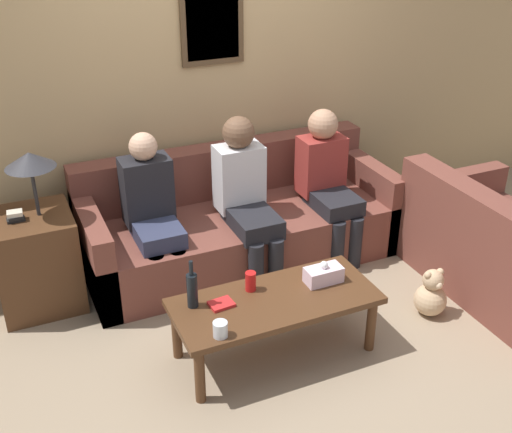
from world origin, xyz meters
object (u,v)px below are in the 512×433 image
at_px(coffee_table, 275,306).
at_px(person_right, 328,178).
at_px(person_left, 152,209).
at_px(couch_side, 509,257).
at_px(wine_bottle, 192,289).
at_px(person_middle, 246,193).
at_px(couch_main, 238,223).
at_px(drinking_glass, 220,329).
at_px(teddy_bear, 431,295).

bearing_deg(coffee_table, person_right, 47.42).
bearing_deg(person_left, coffee_table, -67.26).
relative_size(couch_side, wine_bottle, 5.02).
relative_size(wine_bottle, person_middle, 0.26).
distance_m(couch_side, wine_bottle, 2.27).
xyz_separation_m(couch_main, drinking_glass, (-0.68, -1.38, 0.17)).
bearing_deg(teddy_bear, person_left, 144.81).
relative_size(coffee_table, person_left, 1.10).
height_order(coffee_table, wine_bottle, wine_bottle).
height_order(couch_side, wine_bottle, couch_side).
distance_m(coffee_table, person_middle, 1.04).
bearing_deg(person_middle, wine_bottle, -129.42).
bearing_deg(teddy_bear, person_right, 102.09).
bearing_deg(wine_bottle, drinking_glass, -81.98).
xyz_separation_m(couch_main, person_left, (-0.69, -0.13, 0.32)).
xyz_separation_m(drinking_glass, person_left, (-0.01, 1.25, 0.15)).
bearing_deg(person_left, person_middle, -6.06).
height_order(person_right, teddy_bear, person_right).
bearing_deg(wine_bottle, person_middle, 50.58).
distance_m(couch_main, person_right, 0.76).
distance_m(drinking_glass, person_right, 1.79).
height_order(wine_bottle, person_left, person_left).
bearing_deg(person_middle, teddy_bear, -49.00).
bearing_deg(person_middle, couch_side, -33.56).
bearing_deg(drinking_glass, person_middle, 60.90).
xyz_separation_m(person_left, person_middle, (0.67, -0.07, 0.03)).
height_order(wine_bottle, teddy_bear, wine_bottle).
distance_m(couch_side, person_right, 1.40).
distance_m(drinking_glass, person_left, 1.26).
relative_size(couch_side, coffee_table, 1.24).
relative_size(person_left, person_right, 1.00).
relative_size(couch_main, drinking_glass, 26.09).
bearing_deg(person_middle, person_left, 173.94).
xyz_separation_m(couch_side, person_right, (-0.88, 1.04, 0.33)).
bearing_deg(coffee_table, person_middle, 76.76).
relative_size(person_middle, person_right, 1.03).
height_order(person_left, teddy_bear, person_left).
distance_m(drinking_glass, person_middle, 1.36).
bearing_deg(drinking_glass, teddy_bear, 5.15).
bearing_deg(couch_side, teddy_bear, 90.43).
xyz_separation_m(couch_side, coffee_table, (-1.78, 0.05, 0.07)).
relative_size(drinking_glass, person_middle, 0.08).
bearing_deg(teddy_bear, drinking_glass, -174.85).
relative_size(drinking_glass, person_right, 0.08).
xyz_separation_m(wine_bottle, drinking_glass, (0.05, -0.32, -0.07)).
bearing_deg(person_right, couch_side, -49.84).
distance_m(wine_bottle, person_left, 0.93).
bearing_deg(couch_main, person_right, -16.14).
distance_m(couch_main, person_middle, 0.40).
distance_m(couch_side, coffee_table, 1.79).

